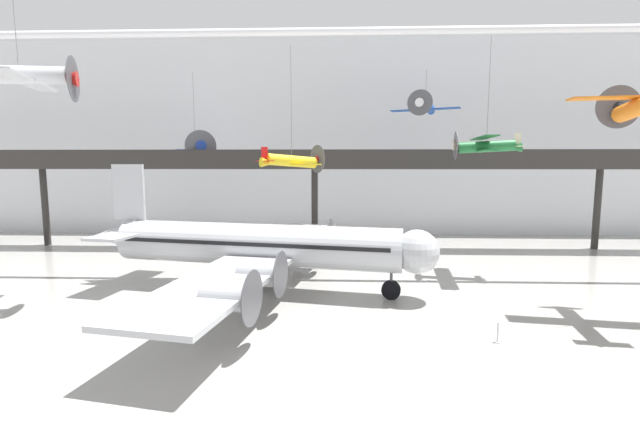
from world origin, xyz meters
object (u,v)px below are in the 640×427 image
object	(u,v)px
suspended_plane_white_twin	(195,149)
suspended_plane_green_biplane	(486,146)
stanchion_barrier	(498,336)
airliner_silver_main	(255,245)
suspended_plane_blue_trainer	(425,107)
suspended_plane_yellow_lowwing	(292,161)
suspended_plane_silver_racer	(19,75)

from	to	relation	value
suspended_plane_white_twin	suspended_plane_green_biplane	world-z (taller)	suspended_plane_white_twin
suspended_plane_green_biplane	stanchion_barrier	xyz separation A→B (m)	(-3.61, -13.57, -10.26)
airliner_silver_main	stanchion_barrier	size ratio (longest dim) A/B	27.78
airliner_silver_main	stanchion_barrier	xyz separation A→B (m)	(14.23, -8.65, -2.99)
suspended_plane_white_twin	suspended_plane_blue_trainer	bearing A→B (deg)	62.45
suspended_plane_yellow_lowwing	stanchion_barrier	distance (m)	21.58
airliner_silver_main	suspended_plane_blue_trainer	xyz separation A→B (m)	(15.56, 17.75, 11.92)
stanchion_barrier	suspended_plane_silver_racer	bearing A→B (deg)	170.97
suspended_plane_blue_trainer	suspended_plane_yellow_lowwing	distance (m)	18.43
suspended_plane_white_twin	suspended_plane_silver_racer	distance (m)	22.50
suspended_plane_blue_trainer	suspended_plane_green_biplane	world-z (taller)	suspended_plane_blue_trainer
suspended_plane_blue_trainer	suspended_plane_silver_racer	distance (m)	36.33
airliner_silver_main	suspended_plane_yellow_lowwing	world-z (taller)	suspended_plane_yellow_lowwing
suspended_plane_white_twin	suspended_plane_yellow_lowwing	world-z (taller)	suspended_plane_white_twin
suspended_plane_blue_trainer	stanchion_barrier	xyz separation A→B (m)	(-1.33, -26.40, -14.91)
suspended_plane_silver_racer	suspended_plane_yellow_lowwing	xyz separation A→B (m)	(15.36, 10.95, -5.11)
suspended_plane_blue_trainer	suspended_plane_yellow_lowwing	xyz separation A→B (m)	(-13.52, -11.07, -5.86)
suspended_plane_white_twin	suspended_plane_green_biplane	size ratio (longest dim) A/B	1.01
airliner_silver_main	suspended_plane_silver_racer	size ratio (longest dim) A/B	3.79
airliner_silver_main	suspended_plane_yellow_lowwing	bearing A→B (deg)	83.48
suspended_plane_silver_racer	airliner_silver_main	bearing A→B (deg)	0.38
suspended_plane_silver_racer	suspended_plane_green_biplane	bearing A→B (deg)	-0.96
suspended_plane_yellow_lowwing	suspended_plane_blue_trainer	bearing A→B (deg)	4.93
airliner_silver_main	suspended_plane_green_biplane	world-z (taller)	suspended_plane_green_biplane
suspended_plane_white_twin	suspended_plane_yellow_lowwing	size ratio (longest dim) A/B	0.91
airliner_silver_main	suspended_plane_silver_racer	world-z (taller)	suspended_plane_silver_racer
suspended_plane_silver_racer	suspended_plane_green_biplane	size ratio (longest dim) A/B	0.83
suspended_plane_silver_racer	suspended_plane_yellow_lowwing	distance (m)	19.54
suspended_plane_green_biplane	stanchion_barrier	bearing A→B (deg)	82.67
suspended_plane_yellow_lowwing	suspended_plane_green_biplane	bearing A→B (deg)	-40.73
stanchion_barrier	suspended_plane_green_biplane	bearing A→B (deg)	75.11
suspended_plane_blue_trainer	suspended_plane_yellow_lowwing	size ratio (longest dim) A/B	0.68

